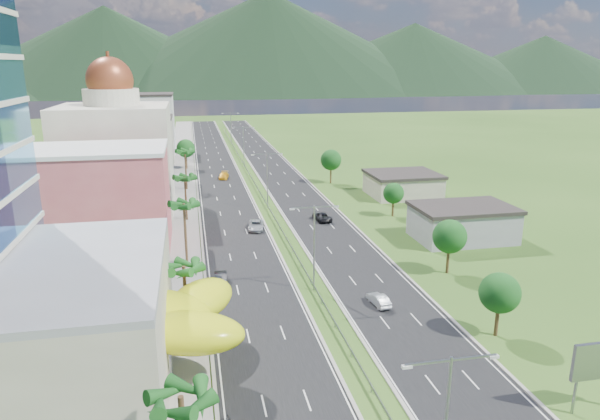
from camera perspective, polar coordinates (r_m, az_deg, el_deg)
ground at (r=58.89m, az=3.72°, el=-12.41°), size 500.00×500.00×0.00m
road_left at (r=142.99m, az=-8.76°, el=4.10°), size 11.00×260.00×0.04m
road_right at (r=144.47m, az=-2.80°, el=4.38°), size 11.00×260.00×0.04m
sidewalk_left at (r=142.86m, az=-12.57°, el=3.92°), size 7.00×260.00×0.12m
median_guardrail at (r=125.87m, az=-4.91°, el=2.98°), size 0.10×216.06×0.76m
streetlight_median_a at (r=35.48m, az=15.32°, el=-20.81°), size 6.04×0.25×11.00m
streetlight_median_b at (r=65.18m, az=1.52°, el=-3.13°), size 6.04×0.25×11.00m
streetlight_median_c at (r=103.27m, az=-3.52°, el=3.76°), size 6.04×0.25×11.00m
streetlight_median_d at (r=147.33m, az=-6.04°, el=7.18°), size 6.04×0.25×11.00m
streetlight_median_e at (r=191.83m, az=-7.41°, el=9.01°), size 6.04×0.25×11.00m
lime_canopy at (r=51.66m, az=-17.27°, el=-11.09°), size 18.00×15.00×7.40m
pink_shophouse at (r=85.69m, az=-20.59°, el=0.91°), size 20.00×15.00×15.00m
domed_building at (r=107.31m, az=-19.00°, el=5.90°), size 20.00×20.00×28.70m
midrise_grey at (r=132.26m, az=-17.17°, el=6.21°), size 16.00×15.00×16.00m
midrise_beige at (r=154.16m, az=-16.41°, el=6.91°), size 16.00×15.00×13.00m
midrise_white at (r=176.63m, az=-15.91°, el=8.76°), size 16.00×15.00×18.00m
shed_near at (r=89.71m, az=16.94°, el=-1.47°), size 15.00×10.00×5.00m
shed_far at (r=116.82m, az=10.89°, el=2.59°), size 14.00×12.00×4.40m
palm_tree_a at (r=34.21m, az=-12.57°, el=-19.51°), size 3.60×3.60×9.10m
palm_tree_b at (r=56.02m, az=-12.29°, el=-6.30°), size 3.60×3.60×8.10m
palm_tree_c at (r=74.63m, az=-12.28°, el=0.31°), size 3.60×3.60×9.60m
palm_tree_d at (r=97.25m, az=-12.19°, el=3.20°), size 3.60×3.60×8.60m
palm_tree_e at (r=121.71m, az=-12.18°, el=5.96°), size 3.60×3.60×9.40m
leafy_tree_lfar at (r=146.83m, az=-12.09°, el=6.44°), size 4.90×4.90×8.05m
leafy_tree_ra at (r=58.82m, az=20.53°, el=-8.30°), size 4.20×4.20×6.90m
leafy_tree_rb at (r=73.88m, az=15.67°, el=-2.75°), size 4.55×4.55×7.47m
leafy_tree_rc at (r=99.84m, az=9.95°, el=1.76°), size 3.85×3.85×6.33m
leafy_tree_rd at (r=126.31m, az=3.32°, el=5.35°), size 4.90×4.90×8.05m
mountain_ridge at (r=506.40m, az=-3.25°, el=12.18°), size 860.00×140.00×90.00m
car_dark_left at (r=69.64m, az=-8.45°, el=-7.31°), size 1.73×4.50×1.46m
car_silver_mid_left at (r=91.50m, az=-4.73°, el=-1.62°), size 3.36×5.76×1.51m
car_yellow_far_left at (r=133.38m, az=-8.14°, el=3.66°), size 2.97×5.47×1.51m
car_silver_right at (r=64.10m, az=8.39°, el=-9.43°), size 1.89×4.18×1.33m
car_dark_far_right at (r=96.59m, az=2.35°, el=-0.68°), size 2.92×5.52×1.48m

